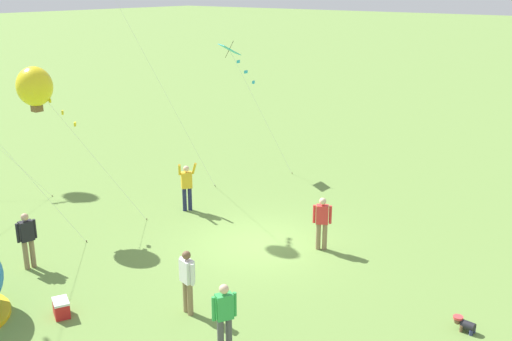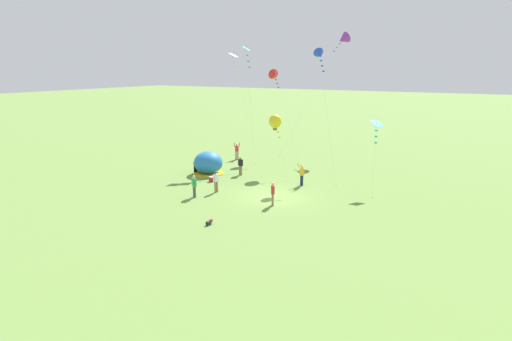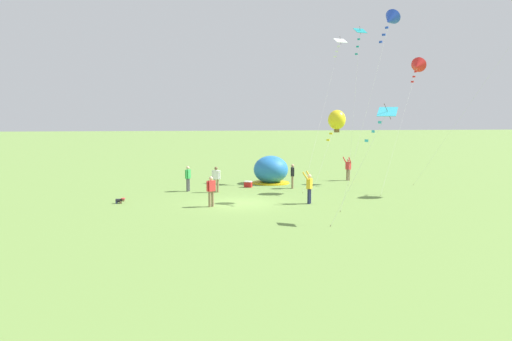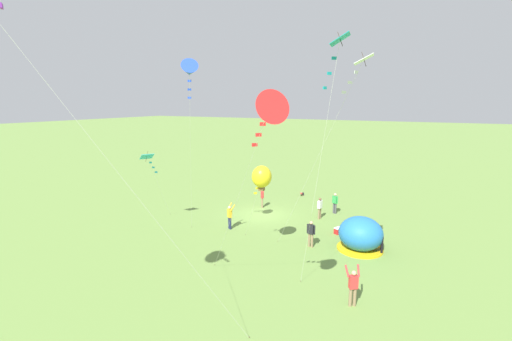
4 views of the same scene
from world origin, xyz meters
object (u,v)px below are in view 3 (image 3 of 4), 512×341
(person_flying_kite, at_px, (348,168))
(popup_tent, at_px, (271,170))
(person_arms_raised, at_px, (309,187))
(person_near_tent, at_px, (292,175))
(kite_teal, at_px, (359,37))
(kite_blue, at_px, (390,20))
(person_with_toddler, at_px, (211,190))
(kite_cyan, at_px, (384,116))
(kite_white, at_px, (339,45))
(person_strolling, at_px, (188,177))
(person_center_field, at_px, (216,178))
(toddler_crawling, at_px, (120,200))
(kite_red, at_px, (417,66))
(kite_yellow, at_px, (337,120))
(cooler_box, at_px, (248,184))

(person_flying_kite, bearing_deg, popup_tent, -82.46)
(person_arms_raised, bearing_deg, person_near_tent, 176.70)
(kite_teal, relative_size, kite_blue, 1.04)
(person_with_toddler, bearing_deg, kite_cyan, 57.02)
(popup_tent, distance_m, kite_white, 10.80)
(person_strolling, bearing_deg, kite_white, 107.11)
(person_center_field, distance_m, person_flying_kite, 11.76)
(person_arms_raised, bearing_deg, kite_white, 154.04)
(toddler_crawling, distance_m, kite_cyan, 15.64)
(kite_white, bearing_deg, toddler_crawling, -63.26)
(person_center_field, relative_size, kite_teal, 0.15)
(kite_red, height_order, kite_blue, kite_blue)
(person_near_tent, height_order, person_strolling, same)
(toddler_crawling, bearing_deg, kite_red, 106.31)
(toddler_crawling, height_order, kite_red, kite_red)
(popup_tent, bearing_deg, kite_red, 83.03)
(kite_cyan, bearing_deg, kite_white, 170.99)
(person_flying_kite, distance_m, person_near_tent, 6.47)
(person_with_toddler, relative_size, person_strolling, 1.00)
(person_flying_kite, distance_m, kite_yellow, 7.66)
(person_near_tent, bearing_deg, person_center_field, -78.88)
(person_flying_kite, bearing_deg, person_center_field, -66.00)
(person_with_toddler, relative_size, kite_red, 0.18)
(person_center_field, height_order, kite_red, kite_red)
(person_flying_kite, height_order, kite_white, kite_white)
(kite_blue, bearing_deg, kite_cyan, -24.05)
(cooler_box, bearing_deg, person_with_toddler, -22.19)
(popup_tent, xyz_separation_m, person_arms_raised, (9.09, 0.70, 0.00))
(person_near_tent, relative_size, kite_teal, 0.15)
(kite_blue, bearing_deg, person_near_tent, -140.43)
(toddler_crawling, height_order, kite_blue, kite_blue)
(kite_cyan, bearing_deg, person_near_tent, -170.72)
(person_with_toddler, relative_size, person_near_tent, 1.00)
(cooler_box, height_order, kite_blue, kite_blue)
(person_arms_raised, height_order, kite_blue, kite_blue)
(person_strolling, xyz_separation_m, kite_yellow, (1.92, 9.74, 3.86))
(kite_blue, bearing_deg, toddler_crawling, -93.38)
(kite_white, relative_size, kite_blue, 0.98)
(person_near_tent, height_order, kite_white, kite_white)
(cooler_box, xyz_separation_m, toddler_crawling, (5.61, -8.23, -0.04))
(cooler_box, distance_m, person_center_field, 3.27)
(cooler_box, xyz_separation_m, kite_white, (-2.18, 7.25, 10.19))
(toddler_crawling, relative_size, kite_teal, 0.05)
(kite_cyan, bearing_deg, kite_red, 148.96)
(person_flying_kite, distance_m, kite_white, 9.49)
(person_near_tent, height_order, kite_cyan, kite_cyan)
(cooler_box, height_order, person_strolling, person_strolling)
(person_center_field, relative_size, kite_cyan, 0.30)
(person_center_field, xyz_separation_m, person_flying_kite, (-4.78, 10.74, 0.03))
(cooler_box, distance_m, kite_white, 12.69)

